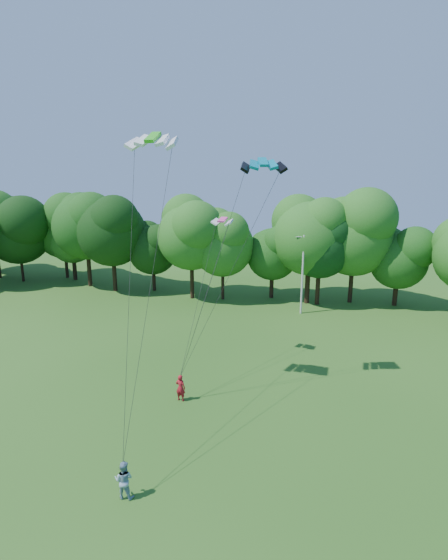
% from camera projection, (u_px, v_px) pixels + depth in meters
% --- Properties ---
extents(ground, '(160.00, 160.00, 0.00)m').
position_uv_depth(ground, '(149.00, 541.00, 18.41)').
color(ground, '#245216').
rests_on(ground, ground).
extents(utility_pole, '(1.70, 0.29, 8.53)m').
position_uv_depth(utility_pole, '(302.00, 274.00, 46.07)').
color(utility_pole, beige).
rests_on(utility_pole, ground).
extents(kite_flyer_left, '(0.70, 0.48, 1.88)m').
position_uv_depth(kite_flyer_left, '(181.00, 388.00, 29.29)').
color(kite_flyer_left, '#AE1621').
rests_on(kite_flyer_left, ground).
extents(kite_flyer_right, '(1.02, 0.85, 1.91)m').
position_uv_depth(kite_flyer_right, '(124.00, 480.00, 20.64)').
color(kite_flyer_right, '#87A6BC').
rests_on(kite_flyer_right, ground).
extents(kite_teal, '(3.08, 2.22, 0.63)m').
position_uv_depth(kite_teal, '(263.00, 162.00, 27.76)').
color(kite_teal, '#057C98').
rests_on(kite_teal, ground).
extents(kite_green, '(3.18, 1.56, 0.75)m').
position_uv_depth(kite_green, '(153.00, 137.00, 26.49)').
color(kite_green, green).
rests_on(kite_green, ground).
extents(kite_pink, '(1.72, 0.99, 0.37)m').
position_uv_depth(kite_pink, '(223.00, 220.00, 33.31)').
color(kite_pink, '#F042A0').
rests_on(kite_pink, ground).
extents(tree_back_west, '(8.42, 8.42, 12.24)m').
position_uv_depth(tree_back_west, '(63.00, 224.00, 60.54)').
color(tree_back_west, black).
rests_on(tree_back_west, ground).
extents(tree_back_center, '(7.67, 7.67, 11.15)m').
position_uv_depth(tree_back_center, '(320.00, 244.00, 48.58)').
color(tree_back_center, black).
rests_on(tree_back_center, ground).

